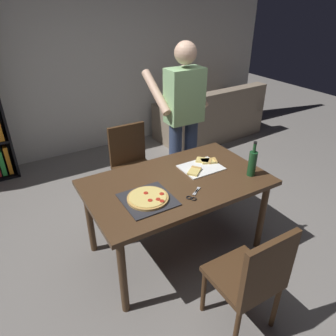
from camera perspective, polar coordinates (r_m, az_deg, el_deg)
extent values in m
plane|color=gray|center=(3.07, 1.46, -14.35)|extent=(12.00, 12.00, 0.00)
cube|color=silver|center=(4.69, -16.29, 19.30)|extent=(6.40, 0.10, 2.80)
cube|color=#4C331E|center=(2.62, 1.66, -2.71)|extent=(1.53, 0.91, 0.04)
cylinder|color=#4C331E|center=(2.37, -8.29, -19.12)|extent=(0.06, 0.06, 0.71)
cylinder|color=#4C331E|center=(2.98, 16.84, -8.48)|extent=(0.06, 0.06, 0.71)
cylinder|color=#4C331E|center=(2.91, -14.18, -9.18)|extent=(0.06, 0.06, 0.71)
cylinder|color=#4C331E|center=(3.42, 7.99, -2.11)|extent=(0.06, 0.06, 0.71)
cube|color=#472D19|center=(2.31, 13.49, -18.82)|extent=(0.42, 0.42, 0.04)
cube|color=#472D19|center=(2.05, 18.03, -17.31)|extent=(0.42, 0.04, 0.45)
cylinder|color=#472D19|center=(2.65, 13.18, -18.08)|extent=(0.04, 0.04, 0.41)
cylinder|color=#472D19|center=(2.48, 6.55, -21.55)|extent=(0.04, 0.04, 0.41)
cylinder|color=#472D19|center=(2.50, 19.14, -22.86)|extent=(0.04, 0.04, 0.41)
cylinder|color=#472D19|center=(2.32, 12.45, -27.17)|extent=(0.04, 0.04, 0.41)
cube|color=#472D19|center=(3.43, -5.98, -0.47)|extent=(0.42, 0.42, 0.04)
cube|color=#472D19|center=(3.47, -7.52, 4.39)|extent=(0.42, 0.04, 0.45)
cylinder|color=#472D19|center=(3.35, -7.26, -5.90)|extent=(0.04, 0.04, 0.41)
cylinder|color=#472D19|center=(3.47, -1.83, -4.22)|extent=(0.04, 0.04, 0.41)
cylinder|color=#472D19|center=(3.63, -9.58, -3.05)|extent=(0.04, 0.04, 0.41)
cylinder|color=#472D19|center=(3.75, -4.49, -1.60)|extent=(0.04, 0.04, 0.41)
cube|color=gray|center=(5.36, 7.29, 7.95)|extent=(1.75, 0.95, 0.40)
cube|color=gray|center=(5.00, 10.06, 11.34)|extent=(1.71, 0.31, 0.45)
cube|color=gray|center=(5.78, 13.42, 12.12)|extent=(0.21, 0.86, 0.20)
cube|color=gray|center=(4.81, 0.43, 9.50)|extent=(0.21, 0.86, 0.20)
cube|color=green|center=(4.62, -28.27, 1.12)|extent=(0.06, 0.22, 0.33)
cube|color=orange|center=(4.61, -27.40, 1.60)|extent=(0.05, 0.22, 0.38)
cylinder|color=#38476B|center=(3.56, 4.08, 1.63)|extent=(0.14, 0.14, 0.95)
cylinder|color=#38476B|center=(3.46, 1.34, 0.86)|extent=(0.14, 0.14, 0.95)
cube|color=#99CC8C|center=(3.23, 3.04, 13.10)|extent=(0.38, 0.22, 0.55)
sphere|color=#E0B293|center=(3.14, 3.25, 20.40)|extent=(0.22, 0.22, 0.22)
cylinder|color=#E0B293|center=(3.49, 4.65, 14.74)|extent=(0.09, 0.50, 0.39)
cylinder|color=#E0B293|center=(3.26, -2.22, 13.76)|extent=(0.09, 0.50, 0.39)
cube|color=#2D2D33|center=(2.38, -3.71, -5.82)|extent=(0.38, 0.38, 0.01)
cylinder|color=tan|center=(2.37, -3.72, -5.54)|extent=(0.32, 0.32, 0.02)
cylinder|color=#EACC6B|center=(2.36, -3.73, -5.30)|extent=(0.29, 0.29, 0.01)
cylinder|color=#B22819|center=(2.38, -1.17, -4.74)|extent=(0.04, 0.04, 0.00)
cylinder|color=#B22819|center=(2.32, -1.83, -5.75)|extent=(0.04, 0.04, 0.00)
cylinder|color=#B22819|center=(2.30, -1.11, -6.08)|extent=(0.04, 0.04, 0.00)
cylinder|color=#B22819|center=(2.31, -3.30, -5.94)|extent=(0.04, 0.04, 0.00)
cylinder|color=#B22819|center=(2.40, -4.10, -4.59)|extent=(0.04, 0.04, 0.00)
cube|color=white|center=(2.82, 6.09, 0.10)|extent=(0.36, 0.28, 0.01)
cube|color=#EACC6B|center=(2.91, 7.51, 1.28)|extent=(0.16, 0.14, 0.02)
cube|color=tan|center=(2.92, 8.65, 1.39)|extent=(0.06, 0.09, 0.02)
cube|color=#EACC6B|center=(2.72, 4.87, -0.61)|extent=(0.17, 0.16, 0.02)
cube|color=tan|center=(2.77, 5.24, 0.00)|extent=(0.07, 0.09, 0.02)
cube|color=#EACC6B|center=(2.91, 6.59, 1.40)|extent=(0.16, 0.16, 0.02)
cube|color=tan|center=(2.90, 7.76, 1.28)|extent=(0.08, 0.08, 0.02)
cylinder|color=#194723|center=(2.74, 15.21, 0.76)|extent=(0.07, 0.07, 0.22)
cylinder|color=#194723|center=(2.67, 15.63, 3.59)|extent=(0.03, 0.03, 0.08)
cylinder|color=black|center=(2.65, 15.76, 4.52)|extent=(0.03, 0.03, 0.02)
cube|color=silver|center=(2.48, 5.26, -4.23)|extent=(0.10, 0.09, 0.01)
cube|color=silver|center=(2.48, 5.26, -4.23)|extent=(0.11, 0.06, 0.01)
torus|color=black|center=(2.40, 3.86, -5.43)|extent=(0.06, 0.06, 0.01)
torus|color=black|center=(2.39, 4.75, -5.66)|extent=(0.06, 0.06, 0.01)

